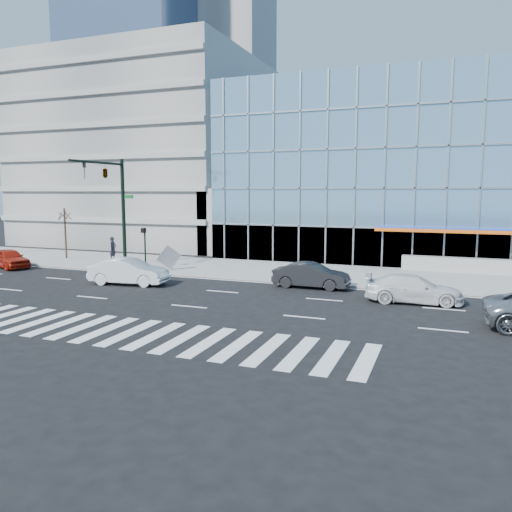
{
  "coord_description": "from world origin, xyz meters",
  "views": [
    {
      "loc": [
        11.99,
        -25.71,
        5.78
      ],
      "look_at": [
        0.93,
        3.0,
        1.76
      ],
      "focal_mm": 35.0,
      "sensor_mm": 36.0,
      "label": 1
    }
  ],
  "objects_px": {
    "tilted_panel": "(169,257)",
    "street_tree_near": "(64,215)",
    "dark_sedan": "(311,275)",
    "ped_signal_post": "(144,241)",
    "traffic_signal": "(111,186)",
    "pedestrian": "(113,249)",
    "white_sedan": "(129,272)",
    "red_sedan": "(9,258)",
    "white_suv": "(414,289)"
  },
  "relations": [
    {
      "from": "white_suv",
      "to": "traffic_signal",
      "type": "bearing_deg",
      "value": 75.16
    },
    {
      "from": "ped_signal_post",
      "to": "white_sedan",
      "type": "xyz_separation_m",
      "value": [
        2.11,
        -4.97,
        -1.33
      ]
    },
    {
      "from": "dark_sedan",
      "to": "pedestrian",
      "type": "bearing_deg",
      "value": 75.01
    },
    {
      "from": "tilted_panel",
      "to": "street_tree_near",
      "type": "bearing_deg",
      "value": 122.73
    },
    {
      "from": "pedestrian",
      "to": "street_tree_near",
      "type": "bearing_deg",
      "value": 90.09
    },
    {
      "from": "street_tree_near",
      "to": "white_sedan",
      "type": "distance_m",
      "value": 14.15
    },
    {
      "from": "red_sedan",
      "to": "white_suv",
      "type": "bearing_deg",
      "value": -72.61
    },
    {
      "from": "white_sedan",
      "to": "pedestrian",
      "type": "distance_m",
      "value": 10.44
    },
    {
      "from": "dark_sedan",
      "to": "white_suv",
      "type": "bearing_deg",
      "value": -108.49
    },
    {
      "from": "traffic_signal",
      "to": "dark_sedan",
      "type": "relative_size",
      "value": 1.75
    },
    {
      "from": "traffic_signal",
      "to": "pedestrian",
      "type": "relative_size",
      "value": 4.13
    },
    {
      "from": "dark_sedan",
      "to": "red_sedan",
      "type": "distance_m",
      "value": 23.31
    },
    {
      "from": "white_sedan",
      "to": "ped_signal_post",
      "type": "bearing_deg",
      "value": 15.31
    },
    {
      "from": "street_tree_near",
      "to": "dark_sedan",
      "type": "distance_m",
      "value": 23.13
    },
    {
      "from": "traffic_signal",
      "to": "street_tree_near",
      "type": "relative_size",
      "value": 1.89
    },
    {
      "from": "traffic_signal",
      "to": "pedestrian",
      "type": "distance_m",
      "value": 6.41
    },
    {
      "from": "street_tree_near",
      "to": "pedestrian",
      "type": "bearing_deg",
      "value": 2.66
    },
    {
      "from": "red_sedan",
      "to": "traffic_signal",
      "type": "bearing_deg",
      "value": -54.18
    },
    {
      "from": "red_sedan",
      "to": "tilted_panel",
      "type": "distance_m",
      "value": 12.58
    },
    {
      "from": "street_tree_near",
      "to": "traffic_signal",
      "type": "bearing_deg",
      "value": -22.71
    },
    {
      "from": "white_suv",
      "to": "ped_signal_post",
      "type": "bearing_deg",
      "value": 72.86
    },
    {
      "from": "traffic_signal",
      "to": "white_sedan",
      "type": "relative_size",
      "value": 1.63
    },
    {
      "from": "traffic_signal",
      "to": "white_sedan",
      "type": "bearing_deg",
      "value": -44.9
    },
    {
      "from": "white_suv",
      "to": "pedestrian",
      "type": "height_order",
      "value": "pedestrian"
    },
    {
      "from": "traffic_signal",
      "to": "street_tree_near",
      "type": "bearing_deg",
      "value": 157.29
    },
    {
      "from": "ped_signal_post",
      "to": "dark_sedan",
      "type": "bearing_deg",
      "value": -8.51
    },
    {
      "from": "street_tree_near",
      "to": "pedestrian",
      "type": "distance_m",
      "value": 5.32
    },
    {
      "from": "traffic_signal",
      "to": "street_tree_near",
      "type": "distance_m",
      "value": 7.96
    },
    {
      "from": "dark_sedan",
      "to": "tilted_panel",
      "type": "distance_m",
      "value": 11.19
    },
    {
      "from": "white_suv",
      "to": "white_sedan",
      "type": "distance_m",
      "value": 16.9
    },
    {
      "from": "traffic_signal",
      "to": "white_sedan",
      "type": "distance_m",
      "value": 8.43
    },
    {
      "from": "traffic_signal",
      "to": "pedestrian",
      "type": "bearing_deg",
      "value": 127.34
    },
    {
      "from": "white_sedan",
      "to": "tilted_panel",
      "type": "distance_m",
      "value": 5.03
    },
    {
      "from": "street_tree_near",
      "to": "tilted_panel",
      "type": "height_order",
      "value": "street_tree_near"
    },
    {
      "from": "ped_signal_post",
      "to": "red_sedan",
      "type": "relative_size",
      "value": 0.7
    },
    {
      "from": "white_suv",
      "to": "dark_sedan",
      "type": "height_order",
      "value": "dark_sedan"
    },
    {
      "from": "ped_signal_post",
      "to": "pedestrian",
      "type": "height_order",
      "value": "ped_signal_post"
    },
    {
      "from": "white_sedan",
      "to": "pedestrian",
      "type": "height_order",
      "value": "pedestrian"
    },
    {
      "from": "white_suv",
      "to": "street_tree_near",
      "type": "bearing_deg",
      "value": 71.72
    },
    {
      "from": "ped_signal_post",
      "to": "white_suv",
      "type": "bearing_deg",
      "value": -11.68
    },
    {
      "from": "red_sedan",
      "to": "ped_signal_post",
      "type": "bearing_deg",
      "value": -55.91
    },
    {
      "from": "dark_sedan",
      "to": "red_sedan",
      "type": "height_order",
      "value": "dark_sedan"
    },
    {
      "from": "ped_signal_post",
      "to": "street_tree_near",
      "type": "bearing_deg",
      "value": 164.94
    },
    {
      "from": "ped_signal_post",
      "to": "tilted_panel",
      "type": "distance_m",
      "value": 2.25
    },
    {
      "from": "street_tree_near",
      "to": "pedestrian",
      "type": "height_order",
      "value": "street_tree_near"
    },
    {
      "from": "ped_signal_post",
      "to": "tilted_panel",
      "type": "bearing_deg",
      "value": 1.65
    },
    {
      "from": "white_suv",
      "to": "pedestrian",
      "type": "relative_size",
      "value": 2.56
    },
    {
      "from": "street_tree_near",
      "to": "red_sedan",
      "type": "bearing_deg",
      "value": -99.08
    },
    {
      "from": "white_sedan",
      "to": "red_sedan",
      "type": "xyz_separation_m",
      "value": [
        -12.43,
        2.37,
        -0.08
      ]
    },
    {
      "from": "dark_sedan",
      "to": "traffic_signal",
      "type": "bearing_deg",
      "value": 83.99
    }
  ]
}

